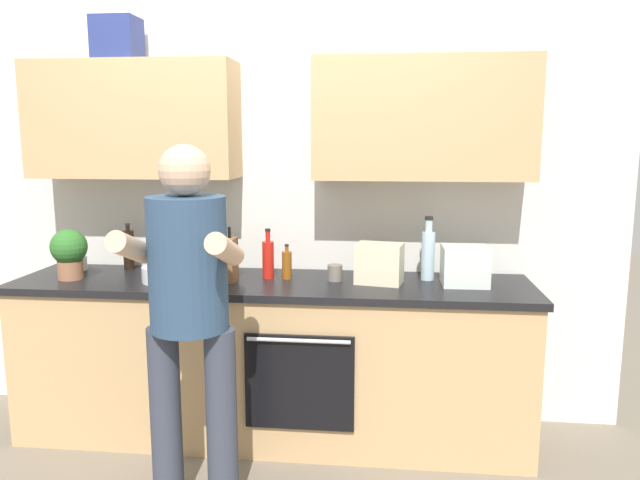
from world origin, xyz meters
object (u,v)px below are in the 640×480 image
object	(u,v)px
bottle_hotsauce	(268,258)
mixing_bowl	(165,274)
grocery_bag_produce	(465,266)
bottle_soy	(129,249)
person_standing	(189,301)
bottle_soda	(217,251)
knife_block	(226,260)
cup_stoneware	(335,273)
bottle_syrup	(287,265)
potted_herb	(69,251)
grocery_bag_rice	(379,263)
bottle_water	(428,253)
cup_coffee	(80,263)

from	to	relation	value
bottle_hotsauce	mixing_bowl	xyz separation A→B (m)	(-0.55, -0.14, -0.07)
grocery_bag_produce	bottle_soy	bearing A→B (deg)	174.64
person_standing	bottle_soda	world-z (taller)	person_standing
bottle_soda	knife_block	distance (m)	0.18
person_standing	bottle_soy	xyz separation A→B (m)	(-0.67, 0.92, 0.05)
cup_stoneware	bottle_syrup	bearing A→B (deg)	177.07
cup_stoneware	mixing_bowl	distance (m)	0.93
potted_herb	mixing_bowl	bearing A→B (deg)	0.05
person_standing	bottle_soy	bearing A→B (deg)	126.25
potted_herb	grocery_bag_rice	size ratio (longest dim) A/B	1.15
bottle_water	cup_coffee	xyz separation A→B (m)	(-2.04, 0.03, -0.11)
person_standing	knife_block	size ratio (longest dim) A/B	5.54
cup_coffee	grocery_bag_produce	size ratio (longest dim) A/B	0.36
bottle_soy	bottle_syrup	bearing A→B (deg)	-8.64
bottle_water	bottle_hotsauce	bearing A→B (deg)	-176.50
cup_stoneware	cup_coffee	world-z (taller)	cup_stoneware
bottle_hotsauce	cup_stoneware	xyz separation A→B (m)	(0.38, -0.02, -0.07)
bottle_soy	bottle_hotsauce	world-z (taller)	bottle_hotsauce
bottle_hotsauce	bottle_soda	bearing A→B (deg)	171.63
bottle_syrup	bottle_water	bearing A→B (deg)	4.68
bottle_water	knife_block	distance (m)	1.11
bottle_water	cup_stoneware	distance (m)	0.52
bottle_hotsauce	bottle_water	size ratio (longest dim) A/B	0.79
bottle_soda	bottle_hotsauce	world-z (taller)	bottle_soda
potted_herb	knife_block	bearing A→B (deg)	2.59
bottle_hotsauce	potted_herb	xyz separation A→B (m)	(-1.09, -0.14, 0.04)
person_standing	grocery_bag_produce	bearing A→B (deg)	30.12
bottle_soda	bottle_soy	size ratio (longest dim) A/B	1.20
potted_herb	grocery_bag_produce	xyz separation A→B (m)	(2.16, 0.10, -0.05)
cup_coffee	bottle_hotsauce	bearing A→B (deg)	-4.04
bottle_syrup	mixing_bowl	size ratio (longest dim) A/B	0.80
knife_block	bottle_soda	bearing A→B (deg)	122.78
potted_herb	grocery_bag_produce	distance (m)	2.16
bottle_water	mixing_bowl	size ratio (longest dim) A/B	1.44
bottle_soda	knife_block	size ratio (longest dim) A/B	1.11
person_standing	mixing_bowl	distance (m)	0.73
bottle_hotsauce	cup_stoneware	distance (m)	0.38
mixing_bowl	grocery_bag_rice	distance (m)	1.17
cup_coffee	potted_herb	bearing A→B (deg)	-73.90
bottle_water	grocery_bag_rice	xyz separation A→B (m)	(-0.26, -0.11, -0.04)
cup_stoneware	mixing_bowl	bearing A→B (deg)	-172.58
bottle_water	potted_herb	bearing A→B (deg)	-174.27
bottle_soy	mixing_bowl	xyz separation A→B (m)	(0.33, -0.28, -0.08)
knife_block	cup_stoneware	bearing A→B (deg)	7.85
person_standing	bottle_water	distance (m)	1.37
bottle_hotsauce	grocery_bag_rice	world-z (taller)	bottle_hotsauce
person_standing	cup_coffee	bearing A→B (deg)	137.99
bottle_soda	bottle_hotsauce	bearing A→B (deg)	-8.37
knife_block	person_standing	bearing A→B (deg)	-88.96
grocery_bag_rice	grocery_bag_produce	bearing A→B (deg)	1.73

